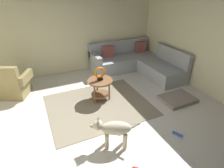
% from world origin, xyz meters
% --- Properties ---
extents(ground_plane, '(6.00, 6.00, 0.10)m').
position_xyz_m(ground_plane, '(0.00, 0.00, -0.05)').
color(ground_plane, silver).
extents(wall_back, '(6.00, 0.12, 2.70)m').
position_xyz_m(wall_back, '(0.00, 2.94, 1.35)').
color(wall_back, beige).
rests_on(wall_back, ground_plane).
extents(wall_right, '(0.12, 6.00, 2.70)m').
position_xyz_m(wall_right, '(2.94, 0.00, 1.35)').
color(wall_right, beige).
rests_on(wall_right, ground_plane).
extents(area_rug, '(2.30, 1.90, 0.01)m').
position_xyz_m(area_rug, '(0.15, 0.70, 0.01)').
color(area_rug, gray).
rests_on(area_rug, ground_plane).
extents(sectional_couch, '(2.20, 2.25, 0.88)m').
position_xyz_m(sectional_couch, '(1.99, 2.02, 0.29)').
color(sectional_couch, '#9EA3A8').
rests_on(sectional_couch, ground_plane).
extents(armchair, '(0.98, 0.88, 0.88)m').
position_xyz_m(armchair, '(-1.63, 1.98, 0.32)').
color(armchair, olive).
rests_on(armchair, ground_plane).
extents(side_table, '(0.60, 0.60, 0.54)m').
position_xyz_m(side_table, '(0.29, 0.92, 0.42)').
color(side_table, brown).
rests_on(side_table, ground_plane).
extents(torus_sculpture, '(0.28, 0.08, 0.33)m').
position_xyz_m(torus_sculpture, '(0.29, 0.92, 0.71)').
color(torus_sculpture, black).
rests_on(torus_sculpture, side_table).
extents(dog_bed_mat, '(0.80, 0.60, 0.09)m').
position_xyz_m(dog_bed_mat, '(1.98, 0.08, 0.04)').
color(dog_bed_mat, gray).
rests_on(dog_bed_mat, ground_plane).
extents(dog, '(0.80, 0.41, 0.63)m').
position_xyz_m(dog, '(-0.07, -0.58, 0.38)').
color(dog, beige).
rests_on(dog, ground_plane).
extents(dog_toy_ball, '(0.08, 0.08, 0.08)m').
position_xyz_m(dog_toy_ball, '(0.19, -0.36, 0.04)').
color(dog_toy_ball, blue).
rests_on(dog_toy_ball, ground_plane).
extents(dog_toy_rope, '(0.13, 0.19, 0.05)m').
position_xyz_m(dog_toy_rope, '(1.15, -0.84, 0.03)').
color(dog_toy_rope, blue).
rests_on(dog_toy_rope, ground_plane).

